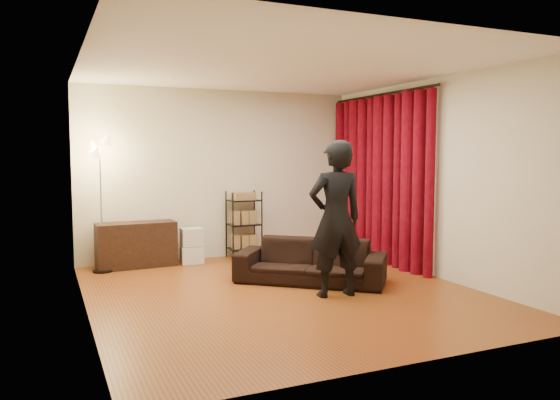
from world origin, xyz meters
name	(u,v)px	position (x,y,z in m)	size (l,w,h in m)	color
floor	(282,292)	(0.00, 0.00, 0.00)	(5.00, 5.00, 0.00)	#924515
ceiling	(282,67)	(0.00, 0.00, 2.70)	(5.00, 5.00, 0.00)	white
wall_back	(220,174)	(0.00, 2.50, 1.35)	(5.00, 5.00, 0.00)	beige
wall_front	(412,197)	(0.00, -2.50, 1.35)	(5.00, 5.00, 0.00)	beige
wall_left	(84,186)	(-2.25, 0.00, 1.35)	(5.00, 5.00, 0.00)	beige
wall_right	(433,178)	(2.25, 0.00, 1.35)	(5.00, 5.00, 0.00)	beige
curtain_rod	(381,95)	(2.15, 1.12, 2.58)	(0.04, 0.04, 2.65)	black
curtain	(379,180)	(2.13, 1.12, 1.28)	(0.22, 2.65, 2.55)	#640813
sofa	(310,261)	(0.54, 0.31, 0.28)	(1.92, 0.75, 0.56)	black
person	(336,219)	(0.50, -0.41, 0.92)	(0.67, 0.44, 1.84)	black
media_cabinet	(136,245)	(-1.39, 2.23, 0.33)	(1.14, 0.43, 0.67)	black
storage_boxes	(192,246)	(-0.57, 2.13, 0.27)	(0.33, 0.26, 0.55)	beige
wire_shelf	(244,225)	(0.33, 2.28, 0.54)	(0.49, 0.34, 1.08)	black
floor_lamp	(101,206)	(-1.89, 2.06, 0.95)	(0.34, 0.34, 1.90)	silver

